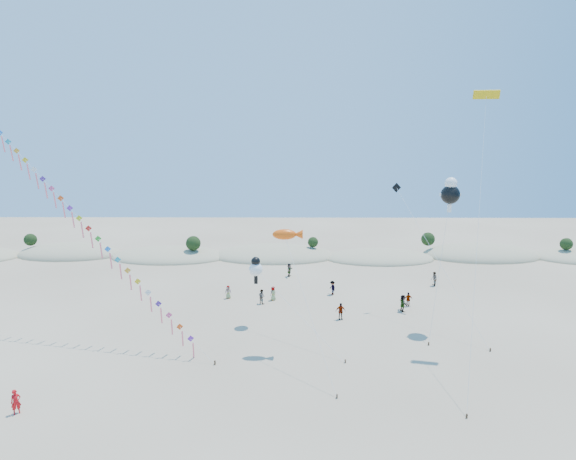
# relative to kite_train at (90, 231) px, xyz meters

# --- Properties ---
(ground) EXTENTS (160.00, 160.00, 0.00)m
(ground) POSITION_rel_kite_train_xyz_m (15.38, -15.60, -10.03)
(ground) COLOR gray
(ground) RESTS_ON ground
(dune_ridge) EXTENTS (145.30, 11.49, 5.57)m
(dune_ridge) POSITION_rel_kite_train_xyz_m (16.44, 29.54, -9.91)
(dune_ridge) COLOR tan
(dune_ridge) RESTS_ON ground
(kite_train) EXTENTS (22.41, 10.79, 19.31)m
(kite_train) POSITION_rel_kite_train_xyz_m (0.00, 0.00, 0.00)
(kite_train) COLOR #3F2D1E
(kite_train) RESTS_ON ground
(fish_kite) EXTENTS (4.97, 9.11, 10.65)m
(fish_kite) POSITION_rel_kite_train_xyz_m (17.79, -2.11, 0.13)
(fish_kite) COLOR #3F2D1E
(fish_kite) RESTS_ON ground
(cartoon_kite_low) EXTENTS (8.68, 9.13, 6.85)m
(cartoon_kite_low) POSITION_rel_kite_train_xyz_m (14.62, 3.12, -4.28)
(cartoon_kite_low) COLOR #3F2D1E
(cartoon_kite_low) RESTS_ON ground
(cartoon_kite_high) EXTENTS (3.71, 5.85, 14.61)m
(cartoon_kite_high) POSITION_rel_kite_train_xyz_m (33.07, 3.05, 3.15)
(cartoon_kite_high) COLOR #3F2D1E
(cartoon_kite_high) RESTS_ON ground
(parafoil_kite) EXTENTS (5.88, 13.66, 22.24)m
(parafoil_kite) POSITION_rel_kite_train_xyz_m (34.45, -0.25, 11.27)
(parafoil_kite) COLOR #3F2D1E
(parafoil_kite) RESTS_ON ground
(dark_kite) EXTENTS (6.73, 12.26, 13.50)m
(dark_kite) POSITION_rel_kite_train_xyz_m (30.97, 5.69, -0.62)
(dark_kite) COLOR #3F2D1E
(dark_kite) RESTS_ON ground
(flyer_foreground) EXTENTS (0.75, 0.72, 1.73)m
(flyer_foreground) POSITION_rel_kite_train_xyz_m (-0.50, -12.78, -9.16)
(flyer_foreground) COLOR red
(flyer_foreground) RESTS_ON ground
(beachgoers) EXTENTS (25.74, 16.06, 1.82)m
(beachgoers) POSITION_rel_kite_train_xyz_m (23.48, 11.03, -9.17)
(beachgoers) COLOR slate
(beachgoers) RESTS_ON ground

